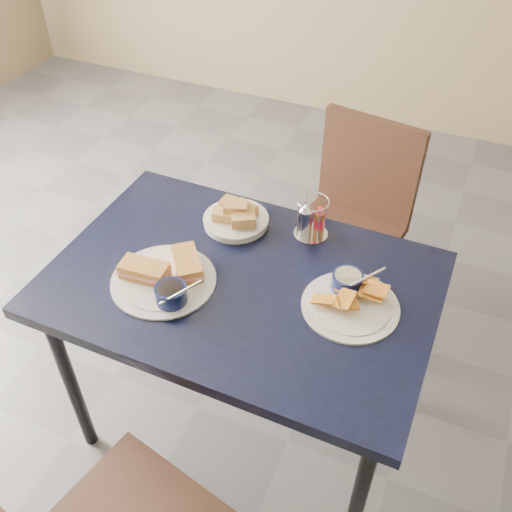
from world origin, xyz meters
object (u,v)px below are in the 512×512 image
at_px(dining_table, 242,296).
at_px(plantain_plate, 350,296).
at_px(chair_far, 351,210).
at_px(bread_basket, 236,217).
at_px(sandwich_plate, 166,277).
at_px(condiment_caddy, 310,220).

bearing_deg(dining_table, plantain_plate, 7.15).
height_order(chair_far, bread_basket, chair_far).
bearing_deg(sandwich_plate, condiment_caddy, 50.14).
xyz_separation_m(dining_table, bread_basket, (-0.12, 0.23, 0.10)).
bearing_deg(condiment_caddy, dining_table, -112.77).
height_order(chair_far, plantain_plate, chair_far).
bearing_deg(dining_table, chair_far, 79.74).
distance_m(dining_table, sandwich_plate, 0.24).
bearing_deg(chair_far, plantain_plate, -76.72).
distance_m(chair_far, condiment_caddy, 0.59).
bearing_deg(bread_basket, sandwich_plate, -102.73).
bearing_deg(bread_basket, dining_table, -62.28).
xyz_separation_m(chair_far, bread_basket, (-0.26, -0.55, 0.28)).
height_order(plantain_plate, bread_basket, plantain_plate).
bearing_deg(dining_table, sandwich_plate, -153.63).
xyz_separation_m(dining_table, chair_far, (0.14, 0.78, -0.18)).
xyz_separation_m(sandwich_plate, plantain_plate, (0.51, 0.14, -0.00)).
bearing_deg(condiment_caddy, plantain_plate, -49.84).
distance_m(dining_table, bread_basket, 0.28).
bearing_deg(dining_table, condiment_caddy, 67.23).
height_order(chair_far, sandwich_plate, chair_far).
xyz_separation_m(chair_far, sandwich_plate, (-0.34, -0.88, 0.27)).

